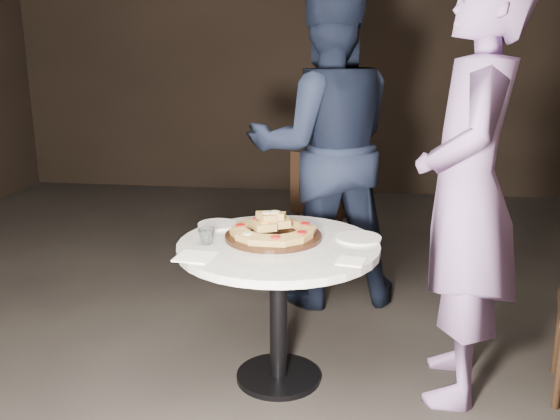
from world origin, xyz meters
name	(u,v)px	position (x,y,z in m)	size (l,w,h in m)	color
floor	(277,372)	(0.00, 0.00, 0.00)	(7.00, 7.00, 0.00)	black
table	(278,269)	(0.01, -0.05, 0.52)	(1.13, 1.13, 0.64)	black
serving_board	(273,236)	(-0.02, 0.01, 0.65)	(0.42, 0.42, 0.02)	black
focaccia_pile	(273,228)	(-0.02, 0.01, 0.69)	(0.37, 0.36, 0.10)	#A47D3F
plate_left	(217,225)	(-0.30, 0.16, 0.64)	(0.18, 0.18, 0.01)	white
plate_right	(358,238)	(0.35, 0.04, 0.65)	(0.20, 0.20, 0.01)	white
water_glass	(206,236)	(-0.28, -0.10, 0.67)	(0.07, 0.07, 0.07)	silver
napkin_near	(194,257)	(-0.29, -0.27, 0.64)	(0.14, 0.14, 0.01)	white
napkin_far	(351,261)	(0.32, -0.24, 0.64)	(0.10, 0.10, 0.01)	white
chair_far	(323,201)	(0.11, 1.40, 0.45)	(0.48, 0.49, 0.78)	black
diner_navy	(324,148)	(0.14, 0.89, 0.88)	(0.86, 0.67, 1.77)	black
diner_teal	(468,191)	(0.77, -0.02, 0.88)	(0.64, 0.42, 1.76)	#7D649D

